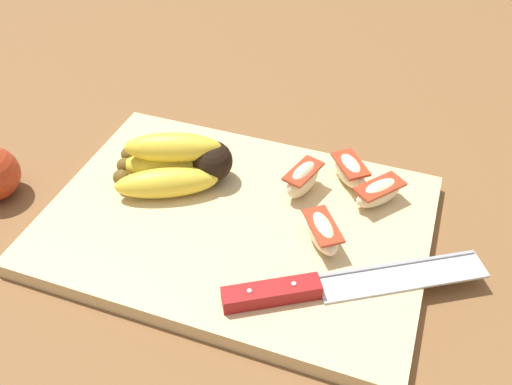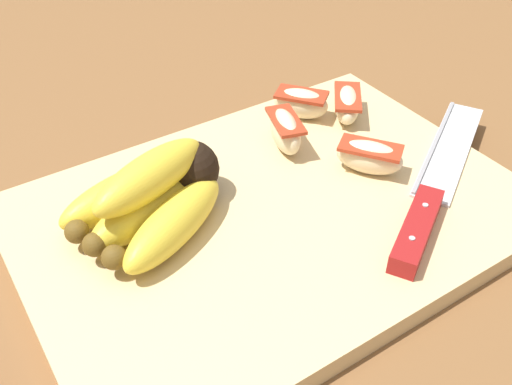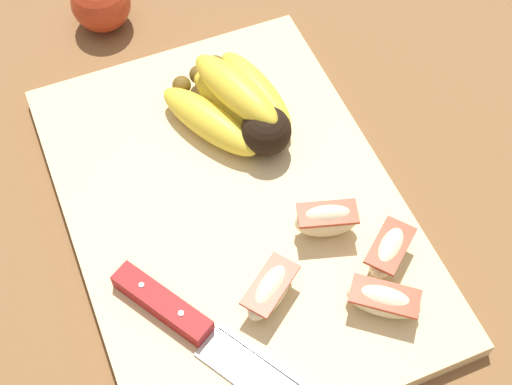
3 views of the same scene
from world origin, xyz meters
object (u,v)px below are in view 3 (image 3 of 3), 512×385
(apple_wedge_near, at_px, (384,301))
(apple_wedge_extra, at_px, (389,251))
(apple_wedge_middle, at_px, (327,220))
(apple_wedge_far, at_px, (270,290))
(banana_bunch, at_px, (237,106))
(whole_apple, at_px, (101,2))
(chefs_knife, at_px, (206,335))

(apple_wedge_near, height_order, apple_wedge_extra, apple_wedge_extra)
(apple_wedge_middle, xyz_separation_m, apple_wedge_far, (-0.04, 0.08, -0.00))
(banana_bunch, bearing_deg, apple_wedge_extra, -161.87)
(apple_wedge_far, height_order, apple_wedge_extra, same)
(whole_apple, bearing_deg, apple_wedge_near, -164.75)
(banana_bunch, distance_m, whole_apple, 0.23)
(apple_wedge_extra, bearing_deg, apple_wedge_middle, 38.88)
(chefs_knife, relative_size, apple_wedge_extra, 4.04)
(banana_bunch, xyz_separation_m, apple_wedge_far, (-0.20, 0.05, -0.01))
(apple_wedge_extra, distance_m, whole_apple, 0.44)
(banana_bunch, distance_m, apple_wedge_far, 0.20)
(apple_wedge_middle, height_order, whole_apple, whole_apple)
(chefs_knife, distance_m, apple_wedge_near, 0.16)
(chefs_knife, xyz_separation_m, apple_wedge_middle, (0.06, -0.14, 0.01))
(whole_apple, bearing_deg, chefs_knife, 176.12)
(whole_apple, bearing_deg, apple_wedge_far, -174.84)
(banana_bunch, bearing_deg, apple_wedge_middle, -170.00)
(chefs_knife, distance_m, apple_wedge_extra, 0.18)
(chefs_knife, relative_size, apple_wedge_near, 3.77)
(apple_wedge_near, xyz_separation_m, apple_wedge_extra, (0.04, -0.03, 0.00))
(apple_wedge_extra, height_order, whole_apple, whole_apple)
(apple_wedge_far, xyz_separation_m, whole_apple, (0.41, 0.04, -0.00))
(banana_bunch, relative_size, apple_wedge_extra, 2.36)
(apple_wedge_middle, height_order, apple_wedge_extra, apple_wedge_middle)
(apple_wedge_middle, bearing_deg, apple_wedge_near, -172.20)
(banana_bunch, xyz_separation_m, chefs_knife, (-0.21, 0.11, -0.02))
(apple_wedge_near, xyz_separation_m, apple_wedge_far, (0.05, 0.09, 0.00))
(chefs_knife, distance_m, apple_wedge_middle, 0.15)
(banana_bunch, bearing_deg, apple_wedge_near, -170.81)
(whole_apple, bearing_deg, apple_wedge_middle, -162.99)
(apple_wedge_near, bearing_deg, apple_wedge_far, 62.10)
(banana_bunch, height_order, whole_apple, banana_bunch)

